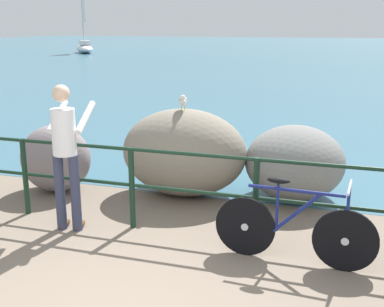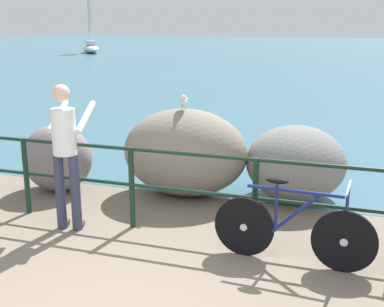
% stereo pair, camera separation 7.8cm
% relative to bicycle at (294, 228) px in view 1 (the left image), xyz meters
% --- Properties ---
extents(ground_plane, '(120.00, 120.00, 0.10)m').
position_rel_bicycle_xyz_m(ground_plane, '(-1.24, 18.26, -0.44)').
color(ground_plane, '#756656').
extents(sea_surface, '(120.00, 90.00, 0.01)m').
position_rel_bicycle_xyz_m(sea_surface, '(-1.24, 46.69, -0.39)').
color(sea_surface, '#38667A').
rests_on(sea_surface, ground_plane).
extents(promenade_railing, '(7.70, 0.07, 1.02)m').
position_rel_bicycle_xyz_m(promenade_railing, '(-1.24, 0.35, 0.25)').
color(promenade_railing, black).
rests_on(promenade_railing, ground_plane).
extents(bicycle, '(1.70, 0.48, 0.92)m').
position_rel_bicycle_xyz_m(bicycle, '(0.00, 0.00, 0.00)').
color(bicycle, black).
rests_on(bicycle, ground_plane).
extents(person_at_railing, '(0.50, 0.66, 1.78)m').
position_rel_bicycle_xyz_m(person_at_railing, '(-2.72, 0.07, 0.60)').
color(person_at_railing, '#333851').
rests_on(person_at_railing, ground_plane).
extents(breakwater_boulder_main, '(1.85, 1.36, 1.27)m').
position_rel_bicycle_xyz_m(breakwater_boulder_main, '(-1.80, 1.74, 0.25)').
color(breakwater_boulder_main, gray).
rests_on(breakwater_boulder_main, ground).
extents(breakwater_boulder_left, '(1.07, 0.91, 1.01)m').
position_rel_bicycle_xyz_m(breakwater_boulder_left, '(-3.67, 1.29, 0.11)').
color(breakwater_boulder_left, gray).
rests_on(breakwater_boulder_left, ground).
extents(breakwater_boulder_right, '(1.41, 1.46, 1.06)m').
position_rel_bicycle_xyz_m(breakwater_boulder_right, '(-0.23, 2.06, 0.14)').
color(breakwater_boulder_right, slate).
rests_on(breakwater_boulder_right, ground).
extents(seagull, '(0.19, 0.34, 0.23)m').
position_rel_bicycle_xyz_m(seagull, '(-1.78, 1.65, 1.02)').
color(seagull, gold).
rests_on(seagull, breakwater_boulder_main).
extents(sailboat, '(3.69, 4.30, 6.16)m').
position_rel_bicycle_xyz_m(sailboat, '(-21.87, 34.19, 0.32)').
color(sailboat, white).
rests_on(sailboat, sea_surface).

